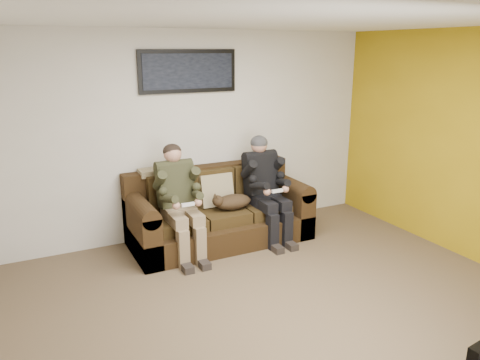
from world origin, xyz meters
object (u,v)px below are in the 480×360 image
person_left (179,195)px  cat (232,202)px  sofa (218,214)px  person_right (265,182)px  framed_poster (188,71)px

person_left → cat: size_ratio=1.98×
sofa → person_left: 0.72m
sofa → person_right: size_ratio=1.70×
cat → framed_poster: 1.68m
cat → framed_poster: framed_poster is taller
person_left → cat: person_left is taller
person_right → framed_poster: 1.67m
sofa → framed_poster: 1.81m
framed_poster → sofa: bearing=-62.6°
framed_poster → person_left: bearing=-123.2°
cat → framed_poster: bearing=118.1°
sofa → cat: sofa is taller
person_right → framed_poster: size_ratio=1.05×
person_right → cat: person_right is taller
sofa → framed_poster: size_ratio=1.78×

